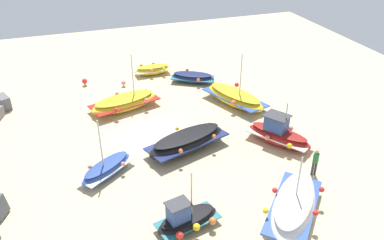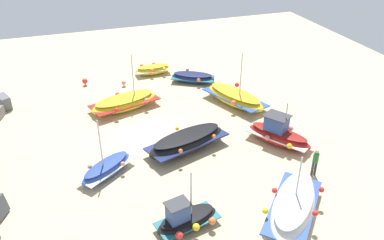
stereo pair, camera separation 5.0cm
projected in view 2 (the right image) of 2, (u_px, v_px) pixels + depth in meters
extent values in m
plane|color=#C6B289|center=(157.00, 139.00, 25.63)|extent=(50.13, 50.13, 0.00)
ellipsoid|color=gold|center=(125.00, 103.00, 29.05)|extent=(3.47, 5.52, 1.01)
cube|color=maroon|center=(125.00, 102.00, 29.02)|extent=(3.46, 5.33, 0.16)
ellipsoid|color=gold|center=(124.00, 98.00, 28.85)|extent=(3.03, 4.85, 0.22)
cylinder|color=#B7B7BC|center=(133.00, 75.00, 28.45)|extent=(0.08, 0.08, 3.14)
sphere|color=#EA7F75|center=(147.00, 100.00, 28.62)|extent=(0.33, 0.33, 0.33)
sphere|color=#EA7F75|center=(117.00, 94.00, 29.75)|extent=(0.33, 0.33, 0.33)
sphere|color=red|center=(117.00, 110.00, 27.46)|extent=(0.33, 0.33, 0.33)
ellipsoid|color=navy|center=(193.00, 78.00, 33.14)|extent=(3.05, 3.85, 0.82)
cube|color=#1E6670|center=(193.00, 78.00, 33.12)|extent=(3.02, 3.74, 0.08)
ellipsoid|color=#151E45|center=(193.00, 74.00, 32.97)|extent=(2.68, 3.38, 0.15)
sphere|color=orange|center=(199.00, 80.00, 32.22)|extent=(0.29, 0.29, 0.29)
sphere|color=#EA7F75|center=(187.00, 70.00, 33.76)|extent=(0.29, 0.29, 0.29)
ellipsoid|color=white|center=(293.00, 207.00, 19.15)|extent=(5.07, 4.95, 1.31)
cube|color=#2D4C9E|center=(293.00, 206.00, 19.12)|extent=(4.94, 4.83, 0.17)
ellipsoid|color=beige|center=(295.00, 199.00, 18.89)|extent=(4.44, 4.33, 0.26)
cylinder|color=#B7B7BC|center=(299.00, 176.00, 18.54)|extent=(0.08, 0.08, 2.15)
sphere|color=red|center=(321.00, 190.00, 19.62)|extent=(0.29, 0.29, 0.29)
sphere|color=red|center=(275.00, 190.00, 19.72)|extent=(0.29, 0.29, 0.29)
sphere|color=red|center=(315.00, 213.00, 18.21)|extent=(0.29, 0.29, 0.29)
sphere|color=yellow|center=(265.00, 211.00, 18.22)|extent=(0.29, 0.29, 0.29)
ellipsoid|color=black|center=(187.00, 142.00, 24.28)|extent=(3.55, 5.70, 1.27)
cube|color=navy|center=(187.00, 141.00, 24.25)|extent=(3.49, 5.50, 0.23)
ellipsoid|color=black|center=(187.00, 135.00, 24.04)|extent=(3.07, 5.00, 0.30)
sphere|color=orange|center=(214.00, 136.00, 23.94)|extent=(0.25, 0.25, 0.25)
sphere|color=yellow|center=(177.00, 128.00, 24.79)|extent=(0.25, 0.25, 0.25)
sphere|color=orange|center=(181.00, 151.00, 22.67)|extent=(0.25, 0.25, 0.25)
ellipsoid|color=black|center=(187.00, 221.00, 18.73)|extent=(1.92, 3.36, 0.72)
cube|color=#1E6670|center=(187.00, 220.00, 18.71)|extent=(1.95, 3.24, 0.06)
ellipsoid|color=black|center=(187.00, 216.00, 18.58)|extent=(1.69, 2.95, 0.12)
cube|color=#2D4784|center=(178.00, 212.00, 18.10)|extent=(0.92, 1.08, 0.90)
cube|color=#333338|center=(178.00, 204.00, 17.86)|extent=(1.07, 1.25, 0.06)
cylinder|color=#B7B7BC|center=(191.00, 194.00, 18.04)|extent=(0.08, 0.08, 2.44)
sphere|color=orange|center=(212.00, 221.00, 18.46)|extent=(0.35, 0.35, 0.35)
sphere|color=orange|center=(187.00, 205.00, 19.41)|extent=(0.35, 0.35, 0.35)
sphere|color=yellow|center=(196.00, 227.00, 18.02)|extent=(0.35, 0.35, 0.35)
sphere|color=red|center=(171.00, 211.00, 19.01)|extent=(0.35, 0.35, 0.35)
sphere|color=red|center=(179.00, 235.00, 17.64)|extent=(0.35, 0.35, 0.35)
ellipsoid|color=maroon|center=(279.00, 137.00, 24.94)|extent=(4.37, 3.57, 1.03)
cube|color=white|center=(279.00, 137.00, 24.91)|extent=(4.23, 3.48, 0.16)
ellipsoid|color=maroon|center=(279.00, 132.00, 24.74)|extent=(3.82, 3.11, 0.23)
cube|color=#2D4784|center=(277.00, 123.00, 24.61)|extent=(1.64, 1.57, 0.95)
cube|color=#333338|center=(277.00, 116.00, 24.36)|extent=(1.90, 1.82, 0.06)
cylinder|color=#B7B7BC|center=(286.00, 118.00, 24.03)|extent=(0.08, 0.08, 2.05)
sphere|color=yellow|center=(289.00, 146.00, 23.64)|extent=(0.32, 0.32, 0.32)
sphere|color=#EA7F75|center=(291.00, 128.00, 25.13)|extent=(0.32, 0.32, 0.32)
sphere|color=#EA7F75|center=(267.00, 138.00, 24.43)|extent=(0.32, 0.32, 0.32)
sphere|color=red|center=(270.00, 123.00, 25.98)|extent=(0.32, 0.32, 0.32)
ellipsoid|color=gold|center=(235.00, 98.00, 29.69)|extent=(5.72, 3.92, 1.14)
cube|color=#2D4C9E|center=(235.00, 97.00, 29.67)|extent=(5.52, 3.85, 0.24)
ellipsoid|color=gold|center=(235.00, 93.00, 29.48)|extent=(5.01, 3.40, 0.30)
cylinder|color=#B7B7BC|center=(241.00, 74.00, 28.37)|extent=(0.08, 0.08, 3.15)
sphere|color=orange|center=(233.00, 103.00, 28.25)|extent=(0.35, 0.35, 0.35)
sphere|color=red|center=(237.00, 85.00, 30.75)|extent=(0.35, 0.35, 0.35)
ellipsoid|color=#2D4C9E|center=(107.00, 169.00, 22.19)|extent=(3.00, 3.53, 0.80)
cube|color=white|center=(107.00, 169.00, 22.17)|extent=(2.95, 3.44, 0.07)
ellipsoid|color=navy|center=(106.00, 164.00, 22.02)|extent=(2.63, 3.10, 0.13)
cylinder|color=#B7B7BC|center=(100.00, 144.00, 21.13)|extent=(0.08, 0.08, 2.86)
sphere|color=#EA7F75|center=(90.00, 167.00, 21.96)|extent=(0.25, 0.25, 0.25)
sphere|color=#EA7F75|center=(123.00, 164.00, 22.14)|extent=(0.25, 0.25, 0.25)
ellipsoid|color=gold|center=(153.00, 70.00, 34.63)|extent=(1.34, 3.15, 0.84)
cube|color=white|center=(153.00, 70.00, 34.61)|extent=(1.37, 3.03, 0.11)
ellipsoid|color=gold|center=(153.00, 66.00, 34.46)|extent=(1.16, 2.77, 0.16)
sphere|color=yellow|center=(164.00, 69.00, 34.13)|extent=(0.31, 0.31, 0.31)
sphere|color=#EA7F75|center=(154.00, 64.00, 35.20)|extent=(0.31, 0.31, 0.31)
sphere|color=orange|center=(152.00, 70.00, 33.79)|extent=(0.31, 0.31, 0.31)
sphere|color=orange|center=(142.00, 66.00, 34.89)|extent=(0.31, 0.31, 0.31)
cylinder|color=#2D2D38|center=(315.00, 169.00, 22.15)|extent=(0.14, 0.14, 0.89)
cylinder|color=#2D2D38|center=(312.00, 168.00, 22.16)|extent=(0.14, 0.14, 0.89)
cylinder|color=#236B33|center=(316.00, 158.00, 21.79)|extent=(0.32, 0.32, 0.59)
sphere|color=tan|center=(317.00, 152.00, 21.59)|extent=(0.22, 0.22, 0.22)
cube|color=slate|center=(4.00, 102.00, 29.05)|extent=(1.43, 1.10, 1.11)
cylinder|color=#3F3F42|center=(124.00, 86.00, 32.60)|extent=(0.08, 0.08, 0.14)
sphere|color=#EA7F75|center=(124.00, 83.00, 32.47)|extent=(0.38, 0.38, 0.38)
cylinder|color=#3F3F42|center=(85.00, 84.00, 32.77)|extent=(0.08, 0.08, 0.16)
sphere|color=red|center=(85.00, 81.00, 32.62)|extent=(0.45, 0.45, 0.45)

